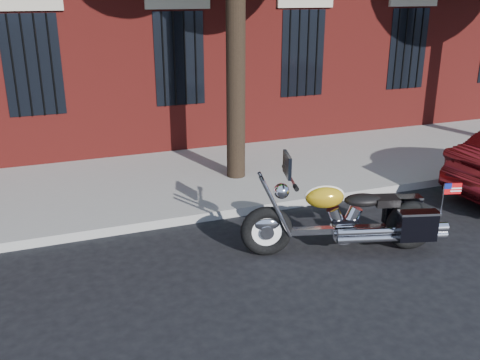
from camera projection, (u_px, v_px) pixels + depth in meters
name	position (u px, v px, depth m)	size (l,w,h in m)	color
ground	(273.00, 249.00, 7.89)	(120.00, 120.00, 0.00)	black
curb	(240.00, 210.00, 9.08)	(40.00, 0.16, 0.15)	gray
sidewalk	(206.00, 177.00, 10.73)	(40.00, 3.60, 0.15)	gray
motorcycle	(351.00, 220.00, 7.64)	(2.82, 1.38, 1.51)	black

